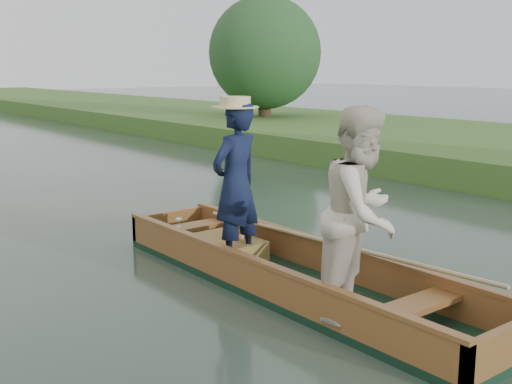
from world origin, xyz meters
TOP-DOWN VIEW (x-y plane):
  - ground at (0.00, 0.00)m, footprint 120.00×120.00m
  - punt at (-0.09, -0.23)m, footprint 1.25×5.00m

SIDE VIEW (x-z plane):
  - ground at x=0.00m, z-range 0.00..0.00m
  - punt at x=-0.09m, z-range -0.26..1.72m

